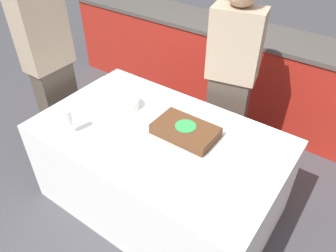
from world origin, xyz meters
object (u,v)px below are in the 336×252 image
Objects in this scene: cake at (185,131)px; plate_stack at (126,103)px; person_seated_left at (51,68)px; wine_glass at (68,118)px; person_cutting_cake at (231,79)px.

cake is 2.35× the size of plate_stack.
person_seated_left is (-0.70, -0.11, 0.12)m from plate_stack.
person_seated_left reaches higher than cake.
person_seated_left reaches higher than plate_stack.
cake is 2.54× the size of wine_glass.
person_cutting_cake reaches higher than plate_stack.
person_seated_left reaches higher than person_cutting_cake.
plate_stack is (-0.54, 0.02, -0.00)m from cake.
plate_stack is 0.12× the size of person_seated_left.
person_cutting_cake reaches higher than wine_glass.
plate_stack is 0.71m from person_seated_left.
cake is 0.65m from person_cutting_cake.
plate_stack is at bearing 36.83° from person_cutting_cake.
person_cutting_cake is (-0.00, 0.64, 0.10)m from cake.
person_seated_left reaches higher than wine_glass.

